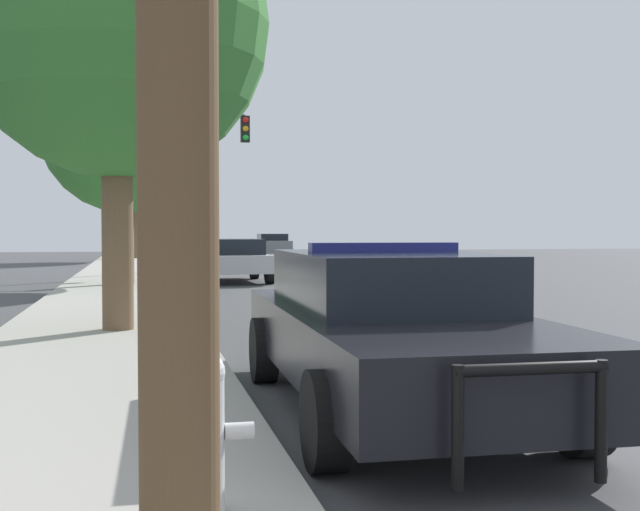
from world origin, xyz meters
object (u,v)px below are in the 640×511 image
fire_hydrant (203,427)px  tree_sidewalk_far (136,162)px  car_background_distant (272,245)px  traffic_light (183,158)px  tree_sidewalk_mid (126,128)px  tree_sidewalk_near (116,26)px  car_background_midblock (233,259)px  police_car (389,326)px

fire_hydrant → tree_sidewalk_far: bearing=90.7°
car_background_distant → traffic_light: bearing=-107.0°
tree_sidewalk_mid → tree_sidewalk_near: tree_sidewalk_near is taller
car_background_midblock → car_background_distant: bearing=74.9°
police_car → tree_sidewalk_near: bearing=-64.1°
fire_hydrant → traffic_light: 23.74m
car_background_distant → tree_sidewalk_near: 32.38m
fire_hydrant → tree_sidewalk_mid: size_ratio=0.13×
traffic_light → tree_sidewalk_near: 15.54m
car_background_distant → fire_hydrant: bearing=-97.2°
fire_hydrant → car_background_midblock: (2.51, 20.46, 0.13)m
traffic_light → car_background_distant: bearing=70.5°
traffic_light → car_background_midblock: traffic_light is taller
tree_sidewalk_near → car_background_distant: bearing=76.7°
tree_sidewalk_mid → fire_hydrant: bearing=-88.0°
car_background_midblock → tree_sidewalk_mid: (-3.14, -2.03, 3.68)m
traffic_light → tree_sidewalk_far: bearing=96.1°
police_car → car_background_distant: bearing=-96.3°
car_background_midblock → tree_sidewalk_near: 13.40m
car_background_midblock → traffic_light: bearing=111.9°
tree_sidewalk_mid → tree_sidewalk_far: tree_sidewalk_far is taller
car_background_distant → tree_sidewalk_mid: (-7.42, -20.88, 3.63)m
car_background_distant → tree_sidewalk_far: bearing=-173.2°
police_car → car_background_distant: size_ratio=1.15×
police_car → tree_sidewalk_near: 7.08m
tree_sidewalk_far → tree_sidewalk_near: 30.76m
police_car → tree_sidewalk_near: tree_sidewalk_near is taller
fire_hydrant → tree_sidewalk_far: size_ratio=0.11×
traffic_light → tree_sidewalk_near: (-1.79, -15.43, 0.56)m
tree_sidewalk_near → tree_sidewalk_mid: bearing=90.0°
fire_hydrant → traffic_light: (1.16, 23.46, 3.44)m
tree_sidewalk_near → car_background_midblock: bearing=75.8°
tree_sidewalk_mid → tree_sidewalk_near: 10.41m
tree_sidewalk_mid → tree_sidewalk_far: 20.36m
fire_hydrant → tree_sidewalk_near: (-0.63, 8.03, 4.00)m
car_background_distant → tree_sidewalk_near: bearing=-100.8°
car_background_distant → tree_sidewalk_far: size_ratio=0.62×
police_car → car_background_midblock: police_car is taller
car_background_distant → tree_sidewalk_far: 8.48m
traffic_light → tree_sidewalk_mid: size_ratio=0.84×
traffic_light → tree_sidewalk_mid: tree_sidewalk_mid is taller
police_car → tree_sidewalk_far: bearing=-85.0°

